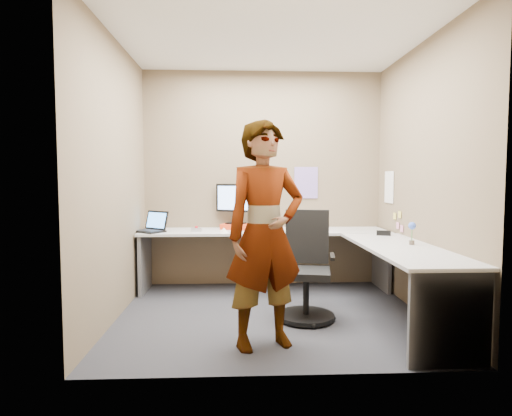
{
  "coord_description": "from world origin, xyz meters",
  "views": [
    {
      "loc": [
        -0.34,
        -4.15,
        1.36
      ],
      "look_at": [
        -0.14,
        0.25,
        1.05
      ],
      "focal_mm": 30.0,
      "sensor_mm": 36.0,
      "label": 1
    }
  ],
  "objects_px": {
    "monitor": "(236,200)",
    "office_chair": "(306,275)",
    "person": "(265,235)",
    "desk": "(309,250)"
  },
  "relations": [
    {
      "from": "desk",
      "to": "office_chair",
      "type": "height_order",
      "value": "office_chair"
    },
    {
      "from": "office_chair",
      "to": "person",
      "type": "height_order",
      "value": "person"
    },
    {
      "from": "monitor",
      "to": "person",
      "type": "xyz_separation_m",
      "value": [
        0.24,
        -1.89,
        -0.18
      ]
    },
    {
      "from": "office_chair",
      "to": "person",
      "type": "bearing_deg",
      "value": -112.36
    },
    {
      "from": "desk",
      "to": "office_chair",
      "type": "xyz_separation_m",
      "value": [
        -0.1,
        -0.48,
        -0.17
      ]
    },
    {
      "from": "monitor",
      "to": "office_chair",
      "type": "height_order",
      "value": "monitor"
    },
    {
      "from": "monitor",
      "to": "office_chair",
      "type": "xyz_separation_m",
      "value": [
        0.68,
        -1.22,
        -0.67
      ]
    },
    {
      "from": "office_chair",
      "to": "desk",
      "type": "bearing_deg",
      "value": 89.04
    },
    {
      "from": "desk",
      "to": "monitor",
      "type": "distance_m",
      "value": 1.19
    },
    {
      "from": "desk",
      "to": "office_chair",
      "type": "distance_m",
      "value": 0.52
    }
  ]
}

